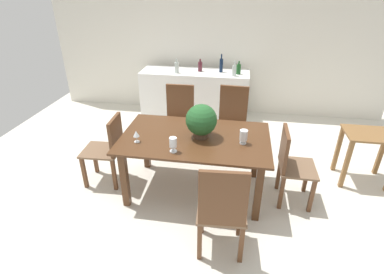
% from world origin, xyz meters
% --- Properties ---
extents(ground_plane, '(7.04, 7.04, 0.00)m').
position_xyz_m(ground_plane, '(0.00, 0.00, 0.00)').
color(ground_plane, silver).
extents(back_wall, '(6.40, 0.10, 2.60)m').
position_xyz_m(back_wall, '(0.00, 2.60, 1.30)').
color(back_wall, silver).
rests_on(back_wall, ground).
extents(dining_table, '(1.75, 1.07, 0.77)m').
position_xyz_m(dining_table, '(0.00, -0.12, 0.65)').
color(dining_table, '#4C2D19').
rests_on(dining_table, ground).
extents(chair_near_right, '(0.49, 0.45, 1.04)m').
position_xyz_m(chair_near_right, '(0.40, -1.09, 0.58)').
color(chair_near_right, brown).
rests_on(chair_near_right, ground).
extents(chair_far_left, '(0.46, 0.46, 1.03)m').
position_xyz_m(chair_far_left, '(-0.39, 0.87, 0.57)').
color(chair_far_left, brown).
rests_on(chair_far_left, ground).
extents(chair_head_end, '(0.49, 0.45, 0.93)m').
position_xyz_m(chair_head_end, '(-1.12, -0.11, 0.52)').
color(chair_head_end, brown).
rests_on(chair_head_end, ground).
extents(chair_far_right, '(0.48, 0.48, 1.06)m').
position_xyz_m(chair_far_right, '(0.40, 0.87, 0.58)').
color(chair_far_right, brown).
rests_on(chair_far_right, ground).
extents(chair_foot_end, '(0.41, 0.46, 0.93)m').
position_xyz_m(chair_foot_end, '(1.12, -0.12, 0.53)').
color(chair_foot_end, brown).
rests_on(chair_foot_end, ground).
extents(flower_centerpiece, '(0.36, 0.36, 0.40)m').
position_xyz_m(flower_centerpiece, '(0.07, -0.10, 0.98)').
color(flower_centerpiece, '#4C3828').
rests_on(flower_centerpiece, dining_table).
extents(crystal_vase_left, '(0.09, 0.09, 0.17)m').
position_xyz_m(crystal_vase_left, '(0.56, -0.18, 0.86)').
color(crystal_vase_left, silver).
rests_on(crystal_vase_left, dining_table).
extents(crystal_vase_center_near, '(0.08, 0.08, 0.17)m').
position_xyz_m(crystal_vase_center_near, '(-0.18, -0.49, 0.87)').
color(crystal_vase_center_near, silver).
rests_on(crystal_vase_center_near, dining_table).
extents(wine_glass, '(0.07, 0.07, 0.14)m').
position_xyz_m(wine_glass, '(-0.64, -0.34, 0.87)').
color(wine_glass, silver).
rests_on(wine_glass, dining_table).
extents(kitchen_counter, '(1.96, 0.61, 0.92)m').
position_xyz_m(kitchen_counter, '(-0.35, 2.07, 0.46)').
color(kitchen_counter, white).
rests_on(kitchen_counter, ground).
extents(wine_bottle_green, '(0.06, 0.06, 0.32)m').
position_xyz_m(wine_bottle_green, '(0.12, 2.12, 1.05)').
color(wine_bottle_green, '#0F1E38').
rests_on(wine_bottle_green, kitchen_counter).
extents(wine_bottle_amber, '(0.08, 0.08, 0.22)m').
position_xyz_m(wine_bottle_amber, '(-0.26, 2.11, 1.01)').
color(wine_bottle_amber, '#511E28').
rests_on(wine_bottle_amber, kitchen_counter).
extents(wine_bottle_clear, '(0.07, 0.07, 0.25)m').
position_xyz_m(wine_bottle_clear, '(-0.65, 1.94, 1.02)').
color(wine_bottle_clear, '#B2BFB7').
rests_on(wine_bottle_clear, kitchen_counter).
extents(wine_bottle_dark, '(0.08, 0.08, 0.22)m').
position_xyz_m(wine_bottle_dark, '(0.43, 2.05, 1.01)').
color(wine_bottle_dark, '#194C1E').
rests_on(wine_bottle_dark, kitchen_counter).
extents(wine_bottle_tall, '(0.07, 0.07, 0.26)m').
position_xyz_m(wine_bottle_tall, '(0.36, 1.92, 1.02)').
color(wine_bottle_tall, '#B2BFB7').
rests_on(wine_bottle_tall, kitchen_counter).
extents(side_table, '(0.63, 0.48, 0.71)m').
position_xyz_m(side_table, '(2.15, 0.45, 0.53)').
color(side_table, brown).
rests_on(side_table, ground).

